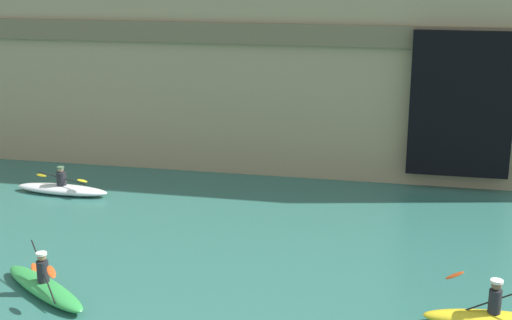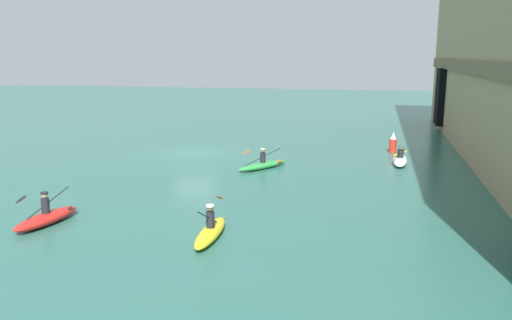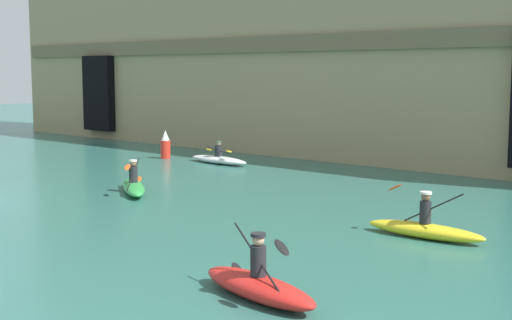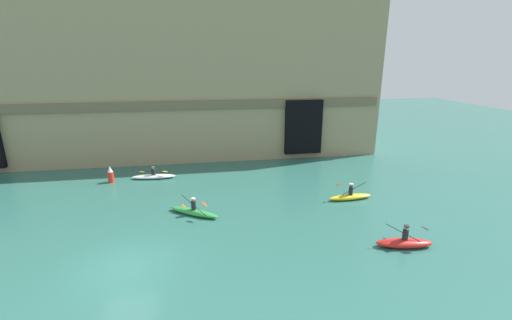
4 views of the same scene
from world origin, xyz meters
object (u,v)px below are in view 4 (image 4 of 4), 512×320
object	(u,v)px
kayak_red	(404,242)
kayak_green	(194,211)
kayak_yellow	(350,196)
marker_buoy	(111,175)
kayak_white	(154,176)

from	to	relation	value
kayak_red	kayak_green	distance (m)	11.94
kayak_green	kayak_yellow	xyz separation A→B (m)	(10.46, 0.60, 0.02)
kayak_red	marker_buoy	bearing A→B (deg)	152.66
kayak_green	kayak_white	size ratio (longest dim) A/B	0.93
kayak_red	kayak_yellow	bearing A→B (deg)	99.96
kayak_green	marker_buoy	size ratio (longest dim) A/B	2.44
kayak_white	kayak_red	bearing A→B (deg)	-39.99
kayak_green	kayak_red	bearing A→B (deg)	-174.01
kayak_yellow	marker_buoy	xyz separation A→B (m)	(-16.78, 6.27, 0.38)
kayak_green	marker_buoy	xyz separation A→B (m)	(-6.32, 6.87, 0.39)
kayak_green	marker_buoy	distance (m)	9.34
kayak_green	kayak_white	world-z (taller)	kayak_green
kayak_yellow	kayak_green	bearing A→B (deg)	0.17
kayak_yellow	kayak_white	distance (m)	15.15
kayak_yellow	kayak_red	bearing A→B (deg)	87.76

